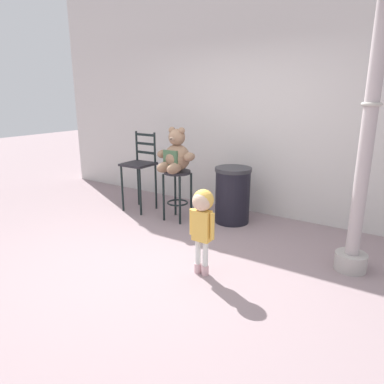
{
  "coord_description": "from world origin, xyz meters",
  "views": [
    {
      "loc": [
        2.2,
        -2.62,
        1.75
      ],
      "look_at": [
        -0.04,
        0.78,
        0.61
      ],
      "focal_mm": 33.08,
      "sensor_mm": 36.0,
      "label": 1
    }
  ],
  "objects": [
    {
      "name": "lamppost",
      "position": [
        1.75,
        1.01,
        1.13
      ],
      "size": [
        0.31,
        0.31,
        2.86
      ],
      "color": "#AAA39E",
      "rests_on": "ground_plane"
    },
    {
      "name": "teddy_bear",
      "position": [
        -0.6,
        1.23,
        0.93
      ],
      "size": [
        0.57,
        0.51,
        0.6
      ],
      "color": "#8E6C53",
      "rests_on": "bar_stool_with_teddy"
    },
    {
      "name": "bar_stool_with_teddy",
      "position": [
        -0.6,
        1.26,
        0.51
      ],
      "size": [
        0.37,
        0.37,
        0.71
      ],
      "color": "black",
      "rests_on": "ground_plane"
    },
    {
      "name": "bar_chair_empty",
      "position": [
        -1.35,
        1.32,
        0.67
      ],
      "size": [
        0.42,
        0.42,
        1.19
      ],
      "color": "black",
      "rests_on": "ground_plane"
    },
    {
      "name": "child_walking",
      "position": [
        0.52,
        0.11,
        0.63
      ],
      "size": [
        0.28,
        0.22,
        0.87
      ],
      "rotation": [
        0.0,
        0.0,
        2.16
      ],
      "color": "#CEA2A7",
      "rests_on": "ground_plane"
    },
    {
      "name": "building_wall",
      "position": [
        0.0,
        2.32,
        1.78
      ],
      "size": [
        7.49,
        0.3,
        3.55
      ],
      "primitive_type": "cube",
      "color": "beige",
      "rests_on": "ground_plane"
    },
    {
      "name": "trash_bin",
      "position": [
        0.09,
        1.6,
        0.39
      ],
      "size": [
        0.5,
        0.5,
        0.78
      ],
      "color": "black",
      "rests_on": "ground_plane"
    },
    {
      "name": "ground_plane",
      "position": [
        0.0,
        0.0,
        0.0
      ],
      "size": [
        24.0,
        24.0,
        0.0
      ],
      "primitive_type": "plane",
      "color": "gray"
    }
  ]
}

